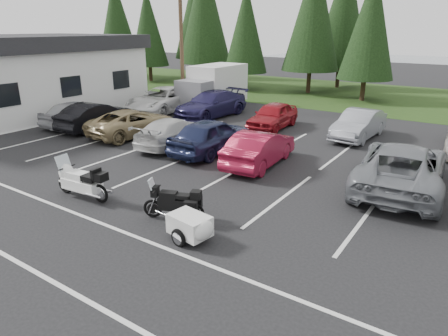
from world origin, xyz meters
TOP-DOWN VIEW (x-y plane):
  - ground at (0.00, 0.00)m, footprint 120.00×120.00m
  - grass_strip at (0.00, 24.00)m, footprint 80.00×16.00m
  - building at (-18.00, 4.00)m, footprint 10.60×15.60m
  - utility_pole at (-10.00, 12.00)m, footprint 1.60×0.26m
  - box_truck at (-8.00, 12.50)m, footprint 2.40×5.60m
  - stall_markings at (0.00, 2.00)m, footprint 32.00×16.00m
  - conifer_0 at (-28.00, 22.50)m, footprint 4.58×4.58m
  - conifer_1 at (-22.00, 21.20)m, footprint 3.96×3.96m
  - conifer_2 at (-16.00, 22.80)m, footprint 5.10×5.10m
  - conifer_3 at (-10.50, 21.40)m, footprint 3.87×3.87m
  - conifer_4 at (-5.00, 22.90)m, footprint 4.80×4.80m
  - conifer_5 at (0.00, 21.60)m, footprint 4.14×4.14m
  - conifer_back_a at (-20.00, 27.00)m, footprint 5.28×5.28m
  - conifer_back_b at (-4.00, 27.50)m, footprint 4.97×4.97m
  - car_near_0 at (-11.33, 3.97)m, footprint 1.97×4.42m
  - car_near_1 at (-9.74, 3.99)m, footprint 1.92×4.63m
  - car_near_2 at (-7.02, 4.20)m, footprint 2.65×5.09m
  - car_near_3 at (-3.98, 3.94)m, footprint 2.31×4.74m
  - car_near_4 at (-1.79, 4.01)m, footprint 1.91×4.67m
  - car_near_5 at (0.86, 3.71)m, footprint 1.88×4.47m
  - car_near_6 at (6.24, 4.18)m, footprint 3.30×6.18m
  - car_far_0 at (-9.84, 9.67)m, footprint 3.18×6.04m
  - car_far_1 at (-6.31, 10.27)m, footprint 2.71×5.67m
  - car_far_2 at (-1.60, 9.63)m, footprint 1.94×4.32m
  - car_far_3 at (3.02, 10.21)m, footprint 1.77×4.45m
  - touring_motorcycle at (-2.37, -2.58)m, footprint 2.58×0.98m
  - cargo_trailer at (2.35, -2.78)m, footprint 1.70×1.12m
  - adventure_motorcycle at (1.20, -2.11)m, footprint 2.20×1.45m

SIDE VIEW (x-z plane):
  - ground at x=0.00m, z-range 0.00..0.00m
  - stall_markings at x=0.00m, z-range 0.00..0.01m
  - grass_strip at x=0.00m, z-range 0.00..0.01m
  - cargo_trailer at x=2.35m, z-range 0.00..0.73m
  - adventure_motorcycle at x=1.20m, z-range 0.00..1.27m
  - car_near_3 at x=-3.98m, z-range 0.00..1.33m
  - car_near_2 at x=-7.02m, z-range 0.00..1.37m
  - touring_motorcycle at x=-2.37m, z-range 0.00..1.40m
  - car_near_5 at x=0.86m, z-range 0.00..1.44m
  - car_far_2 at x=-1.60m, z-range 0.00..1.44m
  - car_far_3 at x=3.02m, z-range 0.00..1.44m
  - car_near_0 at x=-11.33m, z-range 0.00..1.48m
  - car_near_1 at x=-9.74m, z-range 0.00..1.49m
  - car_near_4 at x=-1.79m, z-range 0.00..1.59m
  - car_far_1 at x=-6.31m, z-range 0.00..1.59m
  - car_far_0 at x=-9.84m, z-range 0.00..1.62m
  - car_near_6 at x=6.24m, z-range 0.00..1.65m
  - box_truck at x=-8.00m, z-range 0.00..2.90m
  - building at x=-18.00m, z-range 0.00..4.90m
  - utility_pole at x=-10.00m, z-range 0.20..9.20m
  - conifer_3 at x=-10.50m, z-range 0.76..9.78m
  - conifer_1 at x=-22.00m, z-range 0.78..10.00m
  - conifer_5 at x=0.00m, z-range 0.81..10.45m
  - conifer_0 at x=-28.00m, z-range 0.90..11.56m
  - conifer_4 at x=-5.00m, z-range 0.95..12.12m
  - conifer_back_b at x=-4.00m, z-range 0.98..12.56m
  - conifer_2 at x=-16.00m, z-range 1.01..12.90m
  - conifer_back_a at x=-20.00m, z-range 1.04..13.34m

